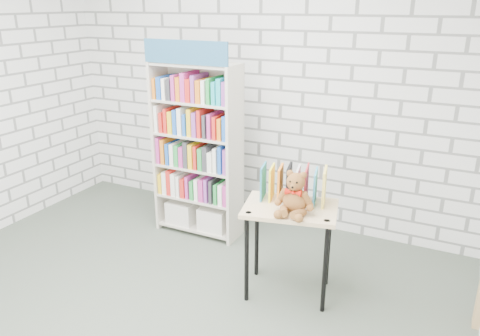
% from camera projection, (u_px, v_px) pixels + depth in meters
% --- Properties ---
extents(ground, '(4.50, 4.50, 0.00)m').
position_uv_depth(ground, '(151.00, 313.00, 3.56)').
color(ground, '#475044').
rests_on(ground, ground).
extents(room_shell, '(4.52, 4.02, 2.81)m').
position_uv_depth(room_shell, '(133.00, 78.00, 2.96)').
color(room_shell, silver).
rests_on(room_shell, ground).
extents(bookshelf, '(0.86, 0.33, 1.92)m').
position_uv_depth(bookshelf, '(198.00, 149.00, 4.56)').
color(bookshelf, beige).
rests_on(bookshelf, ground).
extents(display_table, '(0.80, 0.63, 0.76)m').
position_uv_depth(display_table, '(290.00, 219.00, 3.61)').
color(display_table, '#D9B782').
rests_on(display_table, ground).
extents(table_books, '(0.53, 0.32, 0.29)m').
position_uv_depth(table_books, '(293.00, 183.00, 3.63)').
color(table_books, teal).
rests_on(table_books, display_table).
extents(teddy_bear, '(0.30, 0.28, 0.32)m').
position_uv_depth(teddy_bear, '(295.00, 197.00, 3.43)').
color(teddy_bear, brown).
rests_on(teddy_bear, display_table).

